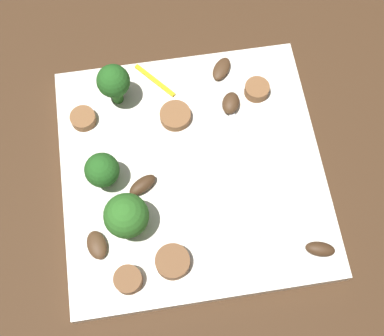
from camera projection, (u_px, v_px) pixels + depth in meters
ground_plane at (192, 174)px, 0.54m from camera, size 1.40×1.40×0.00m
plate at (192, 171)px, 0.53m from camera, size 0.27×0.27×0.02m
fork at (250, 201)px, 0.50m from camera, size 0.18×0.02×0.00m
broccoli_floret_0 at (102, 168)px, 0.49m from camera, size 0.03×0.03×0.05m
broccoli_floret_1 at (126, 216)px, 0.47m from camera, size 0.04×0.04×0.05m
broccoli_floret_2 at (114, 82)px, 0.52m from camera, size 0.03×0.03×0.05m
sausage_slice_0 at (175, 116)px, 0.54m from camera, size 0.05×0.05×0.01m
sausage_slice_1 at (83, 119)px, 0.53m from camera, size 0.03×0.03×0.01m
sausage_slice_2 at (257, 90)px, 0.55m from camera, size 0.03×0.03×0.01m
sausage_slice_3 at (128, 280)px, 0.47m from camera, size 0.03×0.03×0.01m
sausage_slice_4 at (173, 262)px, 0.48m from camera, size 0.04×0.04×0.01m
mushroom_0 at (143, 185)px, 0.51m from camera, size 0.03×0.03×0.01m
mushroom_1 at (97, 245)px, 0.49m from camera, size 0.03×0.02×0.01m
mushroom_2 at (221, 69)px, 0.56m from camera, size 0.03×0.03×0.01m
mushroom_3 at (231, 103)px, 0.54m from camera, size 0.03×0.03×0.01m
mushroom_4 at (320, 249)px, 0.48m from camera, size 0.02×0.03×0.01m
pepper_strip_1 at (155, 81)px, 0.55m from camera, size 0.05×0.04×0.00m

